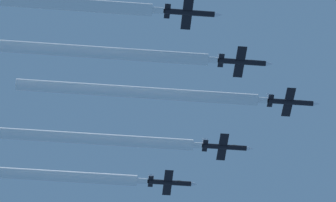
{
  "coord_description": "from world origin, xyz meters",
  "views": [
    {
      "loc": [
        126.48,
        -27.98,
        2.21
      ],
      "look_at": [
        0.2,
        -17.09,
        144.96
      ],
      "focal_mm": 106.0,
      "sensor_mm": 36.0,
      "label": 1
    }
  ],
  "objects_px": {
    "jet_lead": "(292,102)",
    "jet_right_wingman": "(244,62)",
    "jet_left_wingman": "(226,147)",
    "jet_outer_left": "(171,183)",
    "jet_outer_right": "(191,13)"
  },
  "relations": [
    {
      "from": "jet_lead",
      "to": "jet_outer_left",
      "type": "relative_size",
      "value": 1.0
    },
    {
      "from": "jet_right_wingman",
      "to": "jet_outer_left",
      "type": "relative_size",
      "value": 1.0
    },
    {
      "from": "jet_right_wingman",
      "to": "jet_outer_left",
      "type": "bearing_deg",
      "value": -161.62
    },
    {
      "from": "jet_lead",
      "to": "jet_right_wingman",
      "type": "bearing_deg",
      "value": -46.85
    },
    {
      "from": "jet_left_wingman",
      "to": "jet_outer_right",
      "type": "distance_m",
      "value": 35.57
    },
    {
      "from": "jet_right_wingman",
      "to": "jet_left_wingman",
      "type": "bearing_deg",
      "value": -178.61
    },
    {
      "from": "jet_left_wingman",
      "to": "jet_outer_left",
      "type": "relative_size",
      "value": 1.0
    },
    {
      "from": "jet_left_wingman",
      "to": "jet_outer_right",
      "type": "relative_size",
      "value": 1.0
    },
    {
      "from": "jet_lead",
      "to": "jet_right_wingman",
      "type": "xyz_separation_m",
      "value": [
        10.35,
        -11.04,
        -1.36
      ]
    },
    {
      "from": "jet_outer_left",
      "to": "jet_outer_right",
      "type": "relative_size",
      "value": 1.0
    },
    {
      "from": "jet_lead",
      "to": "jet_right_wingman",
      "type": "height_order",
      "value": "jet_lead"
    },
    {
      "from": "jet_lead",
      "to": "jet_outer_right",
      "type": "bearing_deg",
      "value": -44.98
    },
    {
      "from": "jet_lead",
      "to": "jet_outer_left",
      "type": "distance_m",
      "value": 31.06
    },
    {
      "from": "jet_lead",
      "to": "jet_left_wingman",
      "type": "xyz_separation_m",
      "value": [
        -11.81,
        -11.57,
        -1.49
      ]
    },
    {
      "from": "jet_left_wingman",
      "to": "jet_right_wingman",
      "type": "distance_m",
      "value": 22.16
    }
  ]
}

